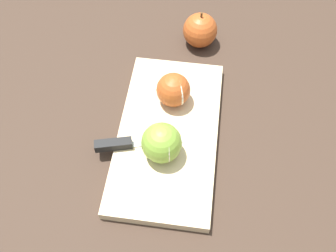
{
  "coord_description": "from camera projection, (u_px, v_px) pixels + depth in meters",
  "views": [
    {
      "loc": [
        0.42,
        0.1,
        0.7
      ],
      "look_at": [
        0.0,
        0.0,
        0.04
      ],
      "focal_mm": 42.0,
      "sensor_mm": 36.0,
      "label": 1
    }
  ],
  "objects": [
    {
      "name": "apple_whole",
      "position": [
        200.0,
        30.0,
        0.93
      ],
      "size": [
        0.08,
        0.08,
        0.09
      ],
      "color": "#AD4C1E",
      "rests_on": "ground_plane"
    },
    {
      "name": "ground_plane",
      "position": [
        168.0,
        137.0,
        0.82
      ],
      "size": [
        4.0,
        4.0,
        0.0
      ],
      "primitive_type": "plane",
      "color": "#38281E"
    },
    {
      "name": "apple_half_left",
      "position": [
        173.0,
        90.0,
        0.81
      ],
      "size": [
        0.07,
        0.07,
        0.07
      ],
      "rotation": [
        0.0,
        0.0,
        2.12
      ],
      "color": "#AD4C1E",
      "rests_on": "cutting_board"
    },
    {
      "name": "cutting_board",
      "position": [
        168.0,
        134.0,
        0.81
      ],
      "size": [
        0.4,
        0.24,
        0.02
      ],
      "color": "#D1B789",
      "rests_on": "ground_plane"
    },
    {
      "name": "apple_half_right",
      "position": [
        163.0,
        143.0,
        0.74
      ],
      "size": [
        0.08,
        0.08,
        0.08
      ],
      "rotation": [
        0.0,
        0.0,
        1.93
      ],
      "color": "olive",
      "rests_on": "cutting_board"
    },
    {
      "name": "knife",
      "position": [
        119.0,
        144.0,
        0.77
      ],
      "size": [
        0.08,
        0.17,
        0.02
      ],
      "rotation": [
        0.0,
        0.0,
        1.93
      ],
      "color": "silver",
      "rests_on": "cutting_board"
    }
  ]
}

